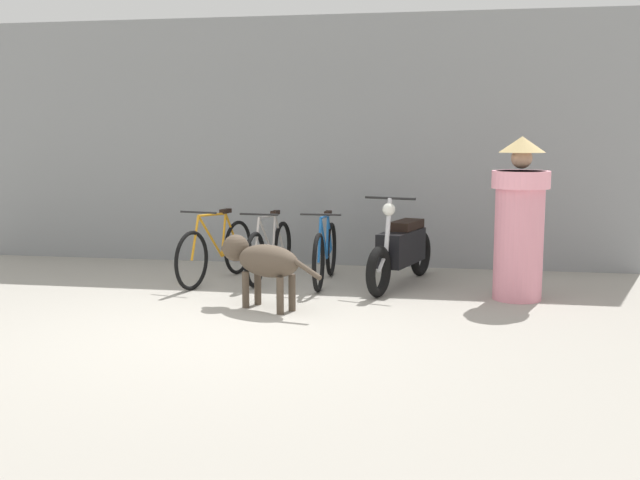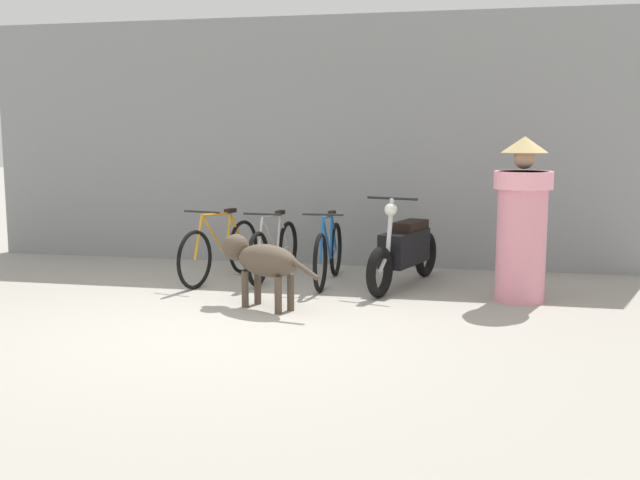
% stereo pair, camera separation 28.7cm
% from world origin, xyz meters
% --- Properties ---
extents(ground_plane, '(60.00, 60.00, 0.00)m').
position_xyz_m(ground_plane, '(0.00, 0.00, 0.00)').
color(ground_plane, '#9E998E').
extents(shop_wall_back, '(8.81, 0.20, 3.24)m').
position_xyz_m(shop_wall_back, '(0.00, 3.63, 1.62)').
color(shop_wall_back, gray).
rests_on(shop_wall_back, ground).
extents(bicycle_0, '(0.52, 1.70, 0.87)m').
position_xyz_m(bicycle_0, '(-0.64, 2.17, 0.36)').
color(bicycle_0, black).
rests_on(bicycle_0, ground).
extents(bicycle_1, '(0.46, 1.68, 0.83)m').
position_xyz_m(bicycle_1, '(-0.07, 2.45, 0.34)').
color(bicycle_1, black).
rests_on(bicycle_1, ground).
extents(bicycle_2, '(0.46, 1.64, 0.85)m').
position_xyz_m(bicycle_2, '(0.64, 2.28, 0.35)').
color(bicycle_2, black).
rests_on(bicycle_2, ground).
extents(motorcycle, '(0.71, 1.86, 1.05)m').
position_xyz_m(motorcycle, '(1.52, 2.29, 0.41)').
color(motorcycle, black).
rests_on(motorcycle, ground).
extents(stray_dog, '(1.18, 0.73, 0.71)m').
position_xyz_m(stray_dog, '(0.22, 0.93, 0.48)').
color(stray_dog, '#4C3F33').
rests_on(stray_dog, ground).
extents(person_in_robes, '(0.65, 0.65, 1.70)m').
position_xyz_m(person_in_robes, '(2.76, 1.78, 0.85)').
color(person_in_robes, pink).
rests_on(person_in_robes, ground).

